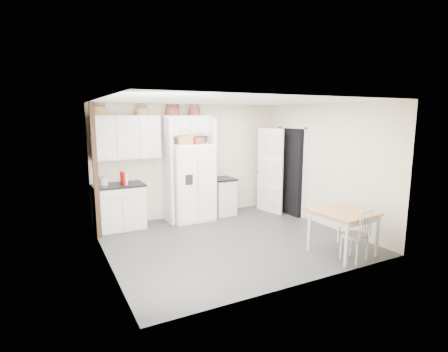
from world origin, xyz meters
TOP-DOWN VIEW (x-y plane):
  - floor at (0.00, 0.00)m, footprint 4.50×4.50m
  - ceiling at (0.00, 0.00)m, footprint 4.50×4.50m
  - wall_back at (0.00, 2.00)m, footprint 4.50×0.00m
  - wall_left at (-2.25, 0.00)m, footprint 0.00×4.00m
  - wall_right at (2.25, 0.00)m, footprint 0.00×4.00m
  - refrigerator at (-0.15, 1.60)m, footprint 0.90×0.72m
  - base_cab_left at (-1.73, 1.70)m, footprint 0.98×0.62m
  - base_cab_right at (0.69, 1.70)m, footprint 0.48×0.57m
  - dining_table at (1.37, -1.45)m, footprint 0.97×0.97m
  - windsor_chair at (1.32, -1.75)m, footprint 0.49×0.46m
  - counter_left at (-1.73, 1.70)m, footprint 1.02×0.66m
  - counter_right at (0.69, 1.70)m, footprint 0.52×0.61m
  - toaster at (-2.08, 1.60)m, footprint 0.31×0.22m
  - cookbook_red at (-1.65, 1.62)m, footprint 0.07×0.18m
  - cookbook_cream at (-1.57, 1.62)m, footprint 0.07×0.16m
  - basket_upper_a at (-2.01, 1.83)m, footprint 0.30×0.30m
  - basket_upper_c at (-1.15, 1.83)m, footprint 0.25×0.25m
  - basket_bridge_a at (-0.48, 1.83)m, footprint 0.31×0.31m
  - basket_bridge_b at (0.04, 1.83)m, footprint 0.26×0.26m
  - basket_fridge_a at (-0.31, 1.50)m, footprint 0.34×0.34m
  - basket_fridge_b at (0.01, 1.50)m, footprint 0.25×0.25m
  - upper_cabinet at (-1.50, 1.83)m, footprint 1.40×0.34m
  - bridge_cabinet at (-0.15, 1.83)m, footprint 1.12×0.34m
  - fridge_panel_left at (-0.66, 1.70)m, footprint 0.08×0.60m
  - fridge_panel_right at (0.36, 1.70)m, footprint 0.08×0.60m
  - trim_post at (-2.20, 1.35)m, footprint 0.09×0.09m
  - doorway_void at (2.16, 1.00)m, footprint 0.18×0.85m
  - door_slab at (1.80, 1.33)m, footprint 0.21×0.79m

SIDE VIEW (x-z plane):
  - floor at x=0.00m, z-range 0.00..0.00m
  - dining_table at x=1.37m, z-range 0.00..0.75m
  - base_cab_right at x=0.69m, z-range 0.00..0.84m
  - windsor_chair at x=1.32m, z-range 0.00..0.86m
  - base_cab_left at x=-1.73m, z-range 0.00..0.91m
  - counter_right at x=0.69m, z-range 0.84..0.88m
  - refrigerator at x=-0.15m, z-range 0.00..1.73m
  - counter_left at x=-1.73m, z-range 0.91..0.95m
  - doorway_void at x=2.16m, z-range 0.00..2.05m
  - door_slab at x=1.80m, z-range 0.00..2.05m
  - toaster at x=-2.08m, z-range 0.95..1.14m
  - cookbook_cream at x=-1.57m, z-range 0.95..1.19m
  - cookbook_red at x=-1.65m, z-range 0.95..1.21m
  - fridge_panel_left at x=-0.66m, z-range 0.00..2.30m
  - fridge_panel_right at x=0.36m, z-range 0.00..2.30m
  - wall_back at x=0.00m, z-range -0.95..3.55m
  - wall_left at x=-2.25m, z-range -0.70..3.30m
  - wall_right at x=2.25m, z-range -0.70..3.30m
  - trim_post at x=-2.20m, z-range 0.00..2.60m
  - basket_fridge_b at x=0.01m, z-range 1.73..1.87m
  - basket_fridge_a at x=-0.31m, z-range 1.73..1.92m
  - upper_cabinet at x=-1.50m, z-range 1.45..2.35m
  - bridge_cabinet at x=-0.15m, z-range 1.90..2.35m
  - basket_upper_c at x=-1.15m, z-range 2.35..2.49m
  - basket_bridge_b at x=0.04m, z-range 2.35..2.50m
  - basket_upper_a at x=-2.01m, z-range 2.35..2.52m
  - basket_bridge_a at x=-0.48m, z-range 2.35..2.52m
  - ceiling at x=0.00m, z-range 2.60..2.60m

